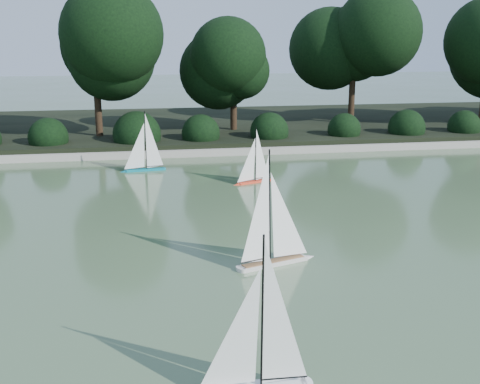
# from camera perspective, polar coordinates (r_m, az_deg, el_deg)

# --- Properties ---
(ground) EXTENTS (80.00, 80.00, 0.00)m
(ground) POSITION_cam_1_polar(r_m,az_deg,el_deg) (7.68, 4.98, -9.93)
(ground) COLOR #2F462A
(ground) RESTS_ON ground
(pond_coping) EXTENTS (40.00, 0.35, 0.18)m
(pond_coping) POSITION_cam_1_polar(r_m,az_deg,el_deg) (16.14, -2.83, 3.80)
(pond_coping) COLOR gray
(pond_coping) RESTS_ON ground
(far_bank) EXTENTS (40.00, 8.00, 0.30)m
(far_bank) POSITION_cam_1_polar(r_m,az_deg,el_deg) (20.05, -4.14, 6.17)
(far_bank) COLOR black
(far_bank) RESTS_ON ground
(tree_line) EXTENTS (26.31, 3.93, 4.39)m
(tree_line) POSITION_cam_1_polar(r_m,az_deg,el_deg) (18.43, 0.09, 13.21)
(tree_line) COLOR black
(tree_line) RESTS_ON ground
(shrub_hedge) EXTENTS (29.10, 1.10, 1.10)m
(shrub_hedge) POSITION_cam_1_polar(r_m,az_deg,el_deg) (16.96, -3.19, 5.58)
(shrub_hedge) COLOR black
(shrub_hedge) RESTS_ON ground
(sailboat_white_a) EXTENTS (1.20, 0.22, 1.64)m
(sailboat_white_a) POSITION_cam_1_polar(r_m,az_deg,el_deg) (5.74, 0.61, -16.19)
(sailboat_white_a) COLOR white
(sailboat_white_a) RESTS_ON ground
(sailboat_white_b) EXTENTS (1.28, 0.59, 1.78)m
(sailboat_white_b) POSITION_cam_1_polar(r_m,az_deg,el_deg) (8.63, 3.75, -5.06)
(sailboat_white_b) COLOR beige
(sailboat_white_b) RESTS_ON ground
(sailboat_orange) EXTENTS (0.94, 0.47, 1.31)m
(sailboat_orange) POSITION_cam_1_polar(r_m,az_deg,el_deg) (13.15, 1.07, 1.74)
(sailboat_orange) COLOR #F43E21
(sailboat_orange) RESTS_ON ground
(sailboat_teal) EXTENTS (1.11, 0.30, 1.52)m
(sailboat_teal) POSITION_cam_1_polar(r_m,az_deg,el_deg) (14.48, -9.36, 2.91)
(sailboat_teal) COLOR #0B778B
(sailboat_teal) RESTS_ON ground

